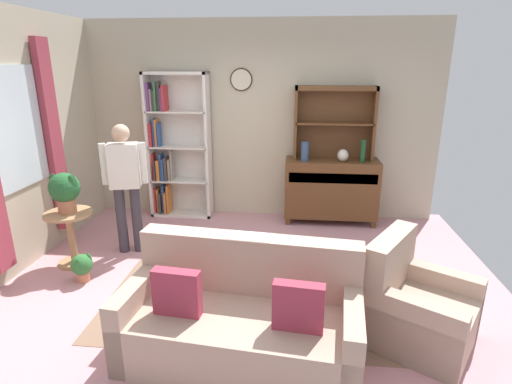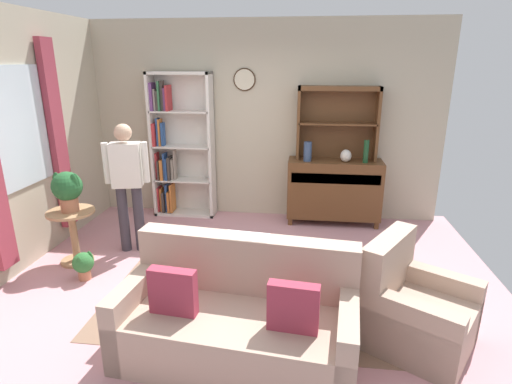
% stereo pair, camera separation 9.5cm
% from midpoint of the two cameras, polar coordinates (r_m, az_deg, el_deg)
% --- Properties ---
extents(ground_plane, '(5.40, 4.60, 0.02)m').
position_cam_midpoint_polar(ground_plane, '(4.43, -2.21, -12.69)').
color(ground_plane, '#C68C93').
extents(wall_back, '(5.00, 0.09, 2.80)m').
position_cam_midpoint_polar(wall_back, '(5.99, 0.43, 9.80)').
color(wall_back, '#BCB299').
rests_on(wall_back, ground_plane).
extents(area_rug, '(2.99, 1.66, 0.01)m').
position_cam_midpoint_polar(area_rug, '(4.14, 0.04, -14.76)').
color(area_rug, '#846651').
rests_on(area_rug, ground_plane).
extents(bookshelf, '(0.90, 0.30, 2.10)m').
position_cam_midpoint_polar(bookshelf, '(6.13, -11.79, 5.93)').
color(bookshelf, silver).
rests_on(bookshelf, ground_plane).
extents(sideboard, '(1.30, 0.45, 0.92)m').
position_cam_midpoint_polar(sideboard, '(5.91, 9.95, 0.53)').
color(sideboard, brown).
rests_on(sideboard, ground_plane).
extents(sideboard_hutch, '(1.10, 0.26, 1.00)m').
position_cam_midpoint_polar(sideboard_hutch, '(5.81, 10.43, 10.81)').
color(sideboard_hutch, brown).
rests_on(sideboard_hutch, sideboard).
extents(vase_tall, '(0.11, 0.11, 0.27)m').
position_cam_midpoint_polar(vase_tall, '(5.68, 6.35, 5.66)').
color(vase_tall, '#33476B').
rests_on(vase_tall, sideboard).
extents(vase_round, '(0.15, 0.15, 0.17)m').
position_cam_midpoint_polar(vase_round, '(5.74, 11.55, 5.03)').
color(vase_round, beige).
rests_on(vase_round, sideboard).
extents(bottle_wine, '(0.07, 0.07, 0.31)m').
position_cam_midpoint_polar(bottle_wine, '(5.73, 14.21, 5.56)').
color(bottle_wine, '#194223').
rests_on(bottle_wine, sideboard).
extents(couch_floral, '(1.88, 1.04, 0.90)m').
position_cam_midpoint_polar(couch_floral, '(3.34, -2.82, -17.33)').
color(couch_floral, tan).
rests_on(couch_floral, ground_plane).
extents(armchair_floral, '(1.06, 1.05, 0.88)m').
position_cam_midpoint_polar(armchair_floral, '(3.72, 20.67, -14.98)').
color(armchair_floral, tan).
rests_on(armchair_floral, ground_plane).
extents(plant_stand, '(0.52, 0.52, 0.63)m').
position_cam_midpoint_polar(plant_stand, '(5.10, -24.88, -5.13)').
color(plant_stand, '#A87F56').
rests_on(plant_stand, ground_plane).
extents(potted_plant_large, '(0.33, 0.33, 0.45)m').
position_cam_midpoint_polar(potted_plant_large, '(4.94, -25.58, 0.29)').
color(potted_plant_large, '#AD6B4C').
rests_on(potted_plant_large, plant_stand).
extents(potted_plant_small, '(0.22, 0.22, 0.30)m').
position_cam_midpoint_polar(potted_plant_small, '(4.76, -23.58, -9.41)').
color(potted_plant_small, '#AD6B4C').
rests_on(potted_plant_small, ground_plane).
extents(person_reading, '(0.52, 0.27, 1.56)m').
position_cam_midpoint_polar(person_reading, '(5.04, -18.26, 1.60)').
color(person_reading, '#38333D').
rests_on(person_reading, ground_plane).
extents(coffee_table, '(0.80, 0.50, 0.42)m').
position_cam_midpoint_polar(coffee_table, '(4.11, 2.84, -9.48)').
color(coffee_table, brown).
rests_on(coffee_table, ground_plane).
extents(book_stack, '(0.20, 0.16, 0.09)m').
position_cam_midpoint_polar(book_stack, '(4.11, 2.55, -7.80)').
color(book_stack, '#337247').
rests_on(book_stack, coffee_table).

